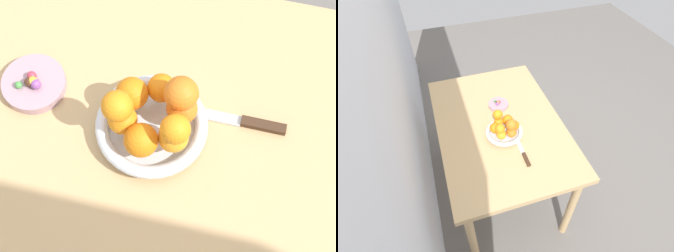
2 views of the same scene
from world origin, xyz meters
The scene contains 19 objects.
ground_plane centered at (0.00, 0.00, 0.00)m, with size 6.00×6.00×0.00m, color slate.
dining_table centered at (0.00, 0.00, 0.65)m, with size 1.10×0.76×0.74m.
fruit_bowl centered at (-0.10, 0.00, 0.76)m, with size 0.22×0.22×0.04m.
candy_dish centered at (0.16, -0.04, 0.75)m, with size 0.13×0.13×0.02m, color #B28C99.
orange_0 centered at (-0.15, 0.03, 0.81)m, with size 0.06×0.06×0.06m, color orange.
orange_1 centered at (-0.16, -0.03, 0.81)m, with size 0.06×0.06×0.06m, color orange.
orange_2 centered at (-0.11, -0.06, 0.81)m, with size 0.06×0.06×0.06m, color orange.
orange_3 centered at (-0.06, -0.04, 0.81)m, with size 0.06×0.06×0.06m, color orange.
orange_4 centered at (-0.05, 0.02, 0.81)m, with size 0.06×0.06×0.06m, color orange.
orange_5 centered at (-0.10, 0.05, 0.81)m, with size 0.06×0.06×0.06m, color orange.
orange_6 centered at (-0.05, 0.02, 0.87)m, with size 0.06×0.06×0.06m, color orange.
orange_7 centered at (-0.15, -0.03, 0.87)m, with size 0.06×0.06×0.06m, color orange.
orange_8 centered at (-0.16, 0.04, 0.87)m, with size 0.06×0.06×0.06m, color orange.
candy_ball_0 centered at (0.14, -0.03, 0.77)m, with size 0.02×0.02×0.02m, color #8C4C99.
candy_ball_1 centered at (0.16, -0.05, 0.77)m, with size 0.02×0.02×0.02m, color #C6384C.
candy_ball_2 centered at (0.15, -0.04, 0.77)m, with size 0.02×0.02×0.02m, color gold.
candy_ball_3 centered at (0.16, -0.03, 0.77)m, with size 0.02×0.02×0.02m, color #472819.
candy_ball_4 centered at (0.18, -0.02, 0.77)m, with size 0.02×0.02×0.02m, color #4C9947.
knife centered at (-0.26, -0.06, 0.75)m, with size 0.26×0.02×0.01m.
Camera 1 is at (-0.23, 0.39, 1.68)m, focal length 55.00 mm.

